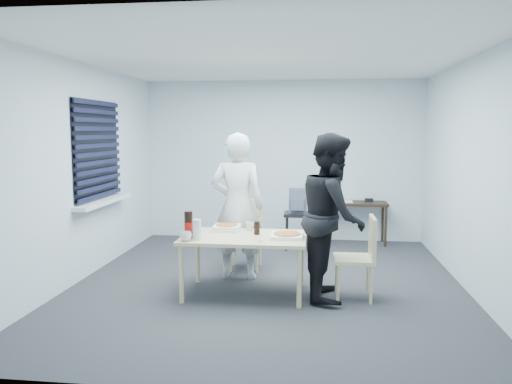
# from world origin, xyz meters

# --- Properties ---
(room) EXTENTS (5.00, 5.00, 5.00)m
(room) POSITION_xyz_m (-2.20, 0.40, 1.44)
(room) COLOR #29282D
(room) RESTS_ON ground
(dining_table) EXTENTS (1.34, 0.85, 0.65)m
(dining_table) POSITION_xyz_m (-0.22, -0.41, 0.59)
(dining_table) COLOR beige
(dining_table) RESTS_ON ground
(chair_far) EXTENTS (0.42, 0.42, 0.89)m
(chair_far) POSITION_xyz_m (-0.35, 0.68, 0.51)
(chair_far) COLOR beige
(chair_far) RESTS_ON ground
(chair_right) EXTENTS (0.42, 0.42, 0.89)m
(chair_right) POSITION_xyz_m (1.05, -0.40, 0.51)
(chair_right) COLOR beige
(chair_right) RESTS_ON ground
(person_white) EXTENTS (0.65, 0.42, 1.77)m
(person_white) POSITION_xyz_m (-0.39, 0.20, 0.89)
(person_white) COLOR silver
(person_white) RESTS_ON ground
(person_black) EXTENTS (0.47, 0.86, 1.77)m
(person_black) POSITION_xyz_m (0.73, -0.37, 0.89)
(person_black) COLOR black
(person_black) RESTS_ON ground
(side_table) EXTENTS (1.00, 0.44, 0.67)m
(side_table) POSITION_xyz_m (1.17, 2.28, 0.59)
(side_table) COLOR #322315
(side_table) RESTS_ON ground
(stool) EXTENTS (0.40, 0.40, 0.56)m
(stool) POSITION_xyz_m (0.28, 1.78, 0.45)
(stool) COLOR black
(stool) RESTS_ON ground
(backpack) EXTENTS (0.27, 0.20, 0.37)m
(backpack) POSITION_xyz_m (0.28, 1.77, 0.74)
(backpack) COLOR #585E64
(backpack) RESTS_ON stool
(pizza_box_a) EXTENTS (0.29, 0.29, 0.07)m
(pizza_box_a) POSITION_xyz_m (-0.46, -0.14, 0.69)
(pizza_box_a) COLOR white
(pizza_box_a) RESTS_ON dining_table
(pizza_box_b) EXTENTS (0.34, 0.34, 0.05)m
(pizza_box_b) POSITION_xyz_m (0.25, -0.44, 0.68)
(pizza_box_b) COLOR white
(pizza_box_b) RESTS_ON dining_table
(mug_a) EXTENTS (0.17, 0.17, 0.10)m
(mug_a) POSITION_xyz_m (-0.79, -0.73, 0.70)
(mug_a) COLOR silver
(mug_a) RESTS_ON dining_table
(mug_b) EXTENTS (0.10, 0.10, 0.09)m
(mug_b) POSITION_xyz_m (-0.20, -0.10, 0.70)
(mug_b) COLOR silver
(mug_b) RESTS_ON dining_table
(cola_glass) EXTENTS (0.09, 0.09, 0.14)m
(cola_glass) POSITION_xyz_m (-0.09, -0.32, 0.73)
(cola_glass) COLOR black
(cola_glass) RESTS_ON dining_table
(soda_bottle) EXTENTS (0.09, 0.09, 0.29)m
(soda_bottle) POSITION_xyz_m (-0.79, -0.60, 0.79)
(soda_bottle) COLOR black
(soda_bottle) RESTS_ON dining_table
(plastic_cups) EXTENTS (0.12, 0.12, 0.21)m
(plastic_cups) POSITION_xyz_m (-0.69, -0.65, 0.76)
(plastic_cups) COLOR silver
(plastic_cups) RESTS_ON dining_table
(rubber_band) EXTENTS (0.06, 0.06, 0.00)m
(rubber_band) POSITION_xyz_m (-0.01, -0.66, 0.66)
(rubber_band) COLOR red
(rubber_band) RESTS_ON dining_table
(papers) EXTENTS (0.24, 0.32, 0.00)m
(papers) POSITION_xyz_m (1.02, 2.29, 0.67)
(papers) COLOR white
(papers) RESTS_ON side_table
(black_box) EXTENTS (0.14, 0.11, 0.05)m
(black_box) POSITION_xyz_m (1.39, 2.32, 0.69)
(black_box) COLOR black
(black_box) RESTS_ON side_table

